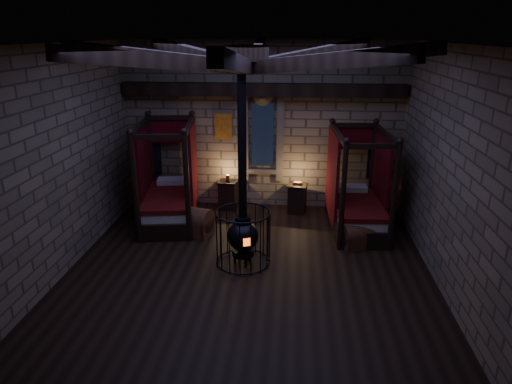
# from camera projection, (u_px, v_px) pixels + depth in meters

# --- Properties ---
(room) EXTENTS (7.02, 7.02, 4.29)m
(room) POSITION_uv_depth(u_px,v_px,m) (249.00, 71.00, 7.78)
(room) COLOR black
(room) RESTS_ON ground
(bed_left) EXTENTS (1.53, 2.45, 2.41)m
(bed_left) POSITION_uv_depth(u_px,v_px,m) (170.00, 197.00, 11.02)
(bed_left) COLOR black
(bed_left) RESTS_ON ground
(bed_right) EXTENTS (1.30, 2.28, 2.31)m
(bed_right) POSITION_uv_depth(u_px,v_px,m) (356.00, 205.00, 10.60)
(bed_right) COLOR black
(bed_right) RESTS_ON ground
(trunk_left) EXTENTS (1.02, 0.81, 0.65)m
(trunk_left) POSITION_uv_depth(u_px,v_px,m) (192.00, 222.00, 10.37)
(trunk_left) COLOR brown
(trunk_left) RESTS_ON ground
(trunk_right) EXTENTS (0.86, 0.72, 0.54)m
(trunk_right) POSITION_uv_depth(u_px,v_px,m) (359.00, 236.00, 9.79)
(trunk_right) COLOR brown
(trunk_right) RESTS_ON ground
(nightstand_left) EXTENTS (0.51, 0.49, 0.93)m
(nightstand_left) POSITION_uv_depth(u_px,v_px,m) (228.00, 194.00, 11.83)
(nightstand_left) COLOR black
(nightstand_left) RESTS_ON ground
(nightstand_right) EXTENTS (0.53, 0.52, 0.81)m
(nightstand_right) POSITION_uv_depth(u_px,v_px,m) (297.00, 198.00, 11.57)
(nightstand_right) COLOR black
(nightstand_right) RESTS_ON ground
(stove) EXTENTS (1.09, 1.09, 4.05)m
(stove) POSITION_uv_depth(u_px,v_px,m) (243.00, 233.00, 8.92)
(stove) COLOR black
(stove) RESTS_ON ground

